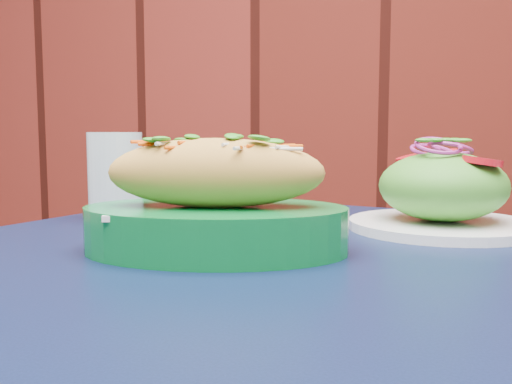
# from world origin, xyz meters

# --- Properties ---
(cafe_table) EXTENTS (0.96, 0.96, 0.75)m
(cafe_table) POSITION_xyz_m (0.37, 1.82, 0.66)
(cafe_table) COLOR black
(cafe_table) RESTS_ON ground
(banh_mi_basket) EXTENTS (0.31, 0.24, 0.13)m
(banh_mi_basket) POSITION_xyz_m (0.30, 1.80, 0.80)
(banh_mi_basket) COLOR #076729
(banh_mi_basket) RESTS_ON cafe_table
(salad_plate) EXTENTS (0.24, 0.24, 0.12)m
(salad_plate) POSITION_xyz_m (0.54, 2.01, 0.80)
(salad_plate) COLOR white
(salad_plate) RESTS_ON cafe_table
(water_glass) EXTENTS (0.08, 0.08, 0.13)m
(water_glass) POSITION_xyz_m (0.08, 1.97, 0.81)
(water_glass) COLOR silver
(water_glass) RESTS_ON cafe_table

